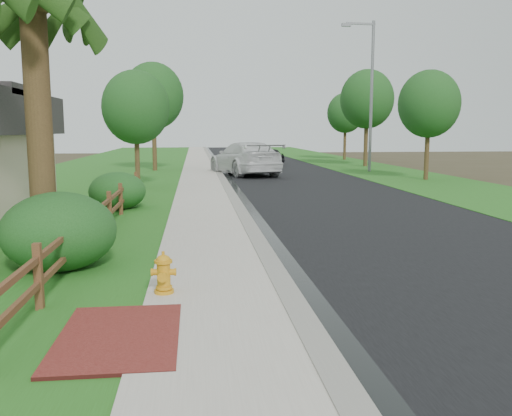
{
  "coord_description": "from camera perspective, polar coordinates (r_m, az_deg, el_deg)",
  "views": [
    {
      "loc": [
        -1.15,
        -8.12,
        2.84
      ],
      "look_at": [
        0.16,
        3.46,
        1.15
      ],
      "focal_mm": 38.0,
      "sensor_mm": 36.0,
      "label": 1
    }
  ],
  "objects": [
    {
      "name": "shrub_d",
      "position": [
        19.86,
        -14.38,
        1.74
      ],
      "size": [
        2.17,
        2.17,
        1.36
      ],
      "primitive_type": "ellipsoid",
      "rotation": [
        0.0,
        0.0,
        -0.09
      ],
      "color": "#1B4418",
      "rests_on": "ground"
    },
    {
      "name": "shrub_b",
      "position": [
        11.65,
        -20.03,
        -2.33
      ],
      "size": [
        2.77,
        2.77,
        1.6
      ],
      "primitive_type": "ellipsoid",
      "rotation": [
        0.0,
        0.0,
        -0.24
      ],
      "color": "#1B4418",
      "rests_on": "ground"
    },
    {
      "name": "tree_mid_right",
      "position": [
        42.97,
        11.61,
        11.15
      ],
      "size": [
        4.08,
        4.08,
        7.4
      ],
      "color": "#352615",
      "rests_on": "ground"
    },
    {
      "name": "streetlight",
      "position": [
        37.49,
        11.81,
        12.29
      ],
      "size": [
        2.29,
        0.36,
        9.88
      ],
      "color": "slate",
      "rests_on": "ground"
    },
    {
      "name": "tree_near_right",
      "position": [
        32.12,
        17.75,
        10.37
      ],
      "size": [
        3.41,
        3.41,
        6.14
      ],
      "color": "#352615",
      "rests_on": "ground"
    },
    {
      "name": "curb",
      "position": [
        43.23,
        -4.4,
        4.53
      ],
      "size": [
        0.4,
        90.0,
        0.12
      ],
      "primitive_type": "cube",
      "color": "gray",
      "rests_on": "ground"
    },
    {
      "name": "tree_far_right",
      "position": [
        52.09,
        9.4,
        9.84
      ],
      "size": [
        3.41,
        3.41,
        6.28
      ],
      "color": "#352615",
      "rests_on": "ground"
    },
    {
      "name": "ground",
      "position": [
        8.68,
        1.54,
        -10.85
      ],
      "size": [
        120.0,
        120.0,
        0.0
      ],
      "primitive_type": "plane",
      "color": "#3A331F"
    },
    {
      "name": "dark_car_mid",
      "position": [
        44.1,
        1.23,
        5.48
      ],
      "size": [
        2.5,
        4.35,
        1.39
      ],
      "primitive_type": "imported",
      "rotation": [
        0.0,
        0.0,
        3.36
      ],
      "color": "black",
      "rests_on": "road"
    },
    {
      "name": "fire_hydrant",
      "position": [
        9.31,
        -9.7,
        -6.86
      ],
      "size": [
        0.46,
        0.37,
        0.72
      ],
      "color": "gold",
      "rests_on": "sidewalk"
    },
    {
      "name": "tree_near_left",
      "position": [
        26.77,
        -12.55,
        10.29
      ],
      "size": [
        3.19,
        3.19,
        5.65
      ],
      "color": "#352615",
      "rests_on": "ground"
    },
    {
      "name": "grass_strip",
      "position": [
        43.24,
        -8.65,
        4.42
      ],
      "size": [
        1.6,
        90.0,
        0.06
      ],
      "primitive_type": "cube",
      "color": "#265A19",
      "rests_on": "ground"
    },
    {
      "name": "lawn_near",
      "position": [
        43.75,
        -15.49,
        4.25
      ],
      "size": [
        9.0,
        90.0,
        0.04
      ],
      "primitive_type": "cube",
      "color": "#265A19",
      "rests_on": "ground"
    },
    {
      "name": "wet_gutter",
      "position": [
        43.25,
        -3.94,
        4.48
      ],
      "size": [
        0.5,
        90.0,
        0.0
      ],
      "primitive_type": "cube",
      "color": "black",
      "rests_on": "road"
    },
    {
      "name": "ranch_fence",
      "position": [
        14.89,
        -15.86,
        -0.65
      ],
      "size": [
        0.12,
        16.92,
        1.1
      ],
      "color": "#483218",
      "rests_on": "ground"
    },
    {
      "name": "road",
      "position": [
        43.59,
        1.14,
        4.52
      ],
      "size": [
        8.0,
        90.0,
        0.02
      ],
      "primitive_type": "cube",
      "color": "black",
      "rests_on": "ground"
    },
    {
      "name": "sidewalk",
      "position": [
        43.21,
        -6.13,
        4.49
      ],
      "size": [
        2.2,
        90.0,
        0.1
      ],
      "primitive_type": "cube",
      "color": "#AFA698",
      "rests_on": "ground"
    },
    {
      "name": "brick_patch",
      "position": [
        7.71,
        -14.22,
        -13.16
      ],
      "size": [
        1.6,
        2.4,
        0.11
      ],
      "primitive_type": "cube",
      "color": "maroon",
      "rests_on": "ground"
    },
    {
      "name": "white_suv",
      "position": [
        34.35,
        -1.19,
        5.25
      ],
      "size": [
        4.66,
        7.58,
        2.05
      ],
      "primitive_type": "imported",
      "rotation": [
        0.0,
        0.0,
        3.41
      ],
      "color": "silver",
      "rests_on": "road"
    },
    {
      "name": "tree_mid_left",
      "position": [
        38.3,
        -10.78,
        11.49
      ],
      "size": [
        4.14,
        4.14,
        7.4
      ],
      "color": "#352615",
      "rests_on": "ground"
    },
    {
      "name": "verge_far",
      "position": [
        45.02,
        9.91,
        4.53
      ],
      "size": [
        6.0,
        90.0,
        0.04
      ],
      "primitive_type": "cube",
      "color": "#265A19",
      "rests_on": "ground"
    },
    {
      "name": "dark_car_far",
      "position": [
        50.85,
        -0.16,
        5.95
      ],
      "size": [
        2.41,
        4.99,
        1.58
      ],
      "primitive_type": "imported",
      "rotation": [
        0.0,
        0.0,
        0.16
      ],
      "color": "black",
      "rests_on": "road"
    }
  ]
}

